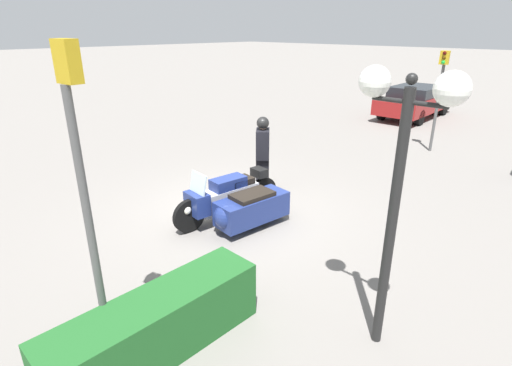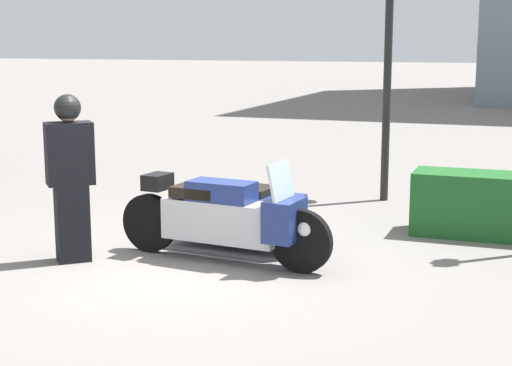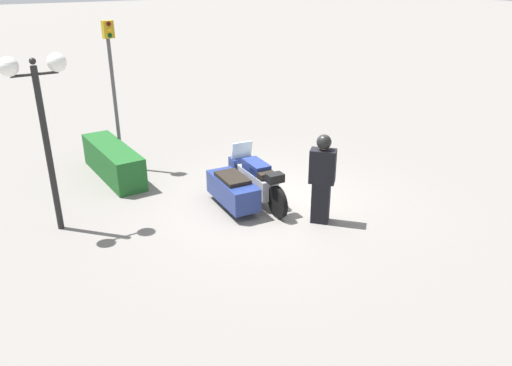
{
  "view_description": "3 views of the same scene",
  "coord_description": "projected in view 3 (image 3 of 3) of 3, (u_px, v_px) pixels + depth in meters",
  "views": [
    {
      "loc": [
        5.41,
        5.94,
        3.78
      ],
      "look_at": [
        -0.28,
        0.37,
        0.67
      ],
      "focal_mm": 28.0,
      "sensor_mm": 36.0,
      "label": 1
    },
    {
      "loc": [
        3.62,
        -7.6,
        2.43
      ],
      "look_at": [
        0.34,
        1.33,
        0.69
      ],
      "focal_mm": 55.0,
      "sensor_mm": 36.0,
      "label": 2
    },
    {
      "loc": [
        -8.13,
        5.8,
        4.75
      ],
      "look_at": [
        -0.17,
        0.54,
        0.68
      ],
      "focal_mm": 35.0,
      "sensor_mm": 36.0,
      "label": 3
    }
  ],
  "objects": [
    {
      "name": "hedge_bush_curbside",
      "position": [
        113.0,
        161.0,
        12.36
      ],
      "size": [
        2.72,
        0.69,
        0.8
      ],
      "primitive_type": "cube",
      "color": "#1E5623",
      "rests_on": "ground"
    },
    {
      "name": "officer_rider",
      "position": [
        322.0,
        177.0,
        9.9
      ],
      "size": [
        0.58,
        0.57,
        1.86
      ],
      "rotation": [
        0.0,
        0.0,
        2.3
      ],
      "color": "black",
      "rests_on": "ground"
    },
    {
      "name": "ground_plane",
      "position": [
        272.0,
        203.0,
        11.05
      ],
      "size": [
        160.0,
        160.0,
        0.0
      ],
      "primitive_type": "plane",
      "color": "slate"
    },
    {
      "name": "police_motorcycle",
      "position": [
        241.0,
        183.0,
        10.92
      ],
      "size": [
        2.59,
        1.37,
        1.17
      ],
      "rotation": [
        0.0,
        0.0,
        -0.1
      ],
      "color": "black",
      "rests_on": "ground"
    },
    {
      "name": "traffic_light_near",
      "position": [
        113.0,
        76.0,
        12.09
      ],
      "size": [
        0.23,
        0.27,
        3.69
      ],
      "rotation": [
        0.0,
        0.0,
        3.26
      ],
      "color": "#4C4C4C",
      "rests_on": "ground"
    },
    {
      "name": "twin_lamp_post",
      "position": [
        39.0,
        97.0,
        8.95
      ],
      "size": [
        0.35,
        1.15,
        3.41
      ],
      "color": "black",
      "rests_on": "ground"
    }
  ]
}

